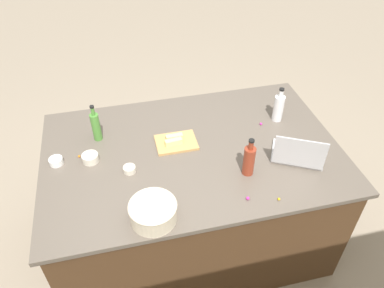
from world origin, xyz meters
name	(u,v)px	position (x,y,z in m)	size (l,w,h in m)	color
ground_plane	(192,234)	(0.00, 0.00, 0.00)	(12.00, 12.00, 0.00)	gray
island_counter	(192,197)	(0.00, 0.00, 0.45)	(1.88, 1.22, 0.90)	#4C331E
laptop	(298,154)	(-0.61, 0.23, 0.95)	(0.38, 0.35, 0.22)	#B7B7BC
mixing_bowl_large	(153,212)	(0.32, 0.48, 0.96)	(0.26, 0.26, 0.11)	beige
bottle_vinegar	(279,107)	(-0.65, -0.18, 1.00)	(0.07, 0.07, 0.25)	white
bottle_soy	(249,160)	(-0.27, 0.27, 1.00)	(0.07, 0.07, 0.25)	maroon
bottle_olive	(96,126)	(0.58, -0.25, 1.01)	(0.06, 0.06, 0.26)	#4C8C38
cutting_board	(176,142)	(0.09, -0.09, 0.91)	(0.26, 0.20, 0.02)	tan
butter_stick_left	(174,137)	(0.09, -0.11, 0.94)	(0.11, 0.04, 0.04)	#F4E58C
butter_stick_right	(173,142)	(0.11, -0.06, 0.94)	(0.11, 0.04, 0.04)	#F4E58C
ramekin_small	(56,161)	(0.84, -0.07, 0.92)	(0.08, 0.08, 0.04)	white
ramekin_medium	(129,169)	(0.41, 0.10, 0.92)	(0.07, 0.07, 0.04)	beige
ramekin_wide	(90,158)	(0.63, -0.05, 0.93)	(0.10, 0.10, 0.05)	beige
candy_0	(279,199)	(-0.37, 0.52, 0.91)	(0.02, 0.02, 0.02)	yellow
candy_1	(79,156)	(0.70, -0.10, 0.91)	(0.02, 0.02, 0.02)	orange
candy_2	(248,198)	(-0.20, 0.47, 0.91)	(0.02, 0.02, 0.02)	#CC3399
candy_3	(261,124)	(-0.52, -0.14, 0.91)	(0.02, 0.02, 0.02)	#CC3399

